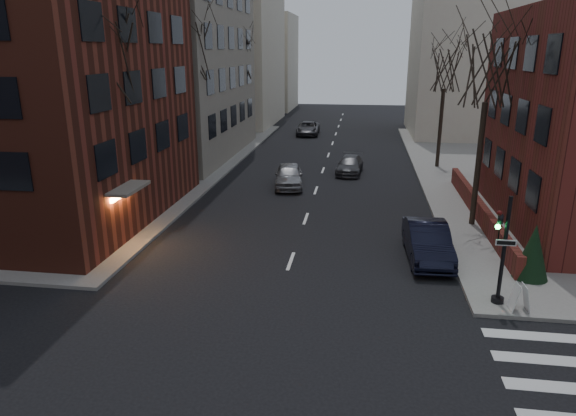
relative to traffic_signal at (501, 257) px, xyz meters
The scene contains 19 objects.
building_left_brick 25.61m from the traffic_signal, 162.24° to the left, with size 15.00×15.00×18.00m, color maroon.
low_wall_right 10.18m from the traffic_signal, 82.24° to the left, with size 0.35×16.00×1.00m, color maroon.
building_distant_la 51.89m from the traffic_signal, 116.50° to the left, with size 14.00×16.00×18.00m, color beige.
building_distant_ra 42.05m from the traffic_signal, 80.23° to the left, with size 14.00×14.00×16.00m, color beige.
building_distant_lb 66.59m from the traffic_signal, 108.38° to the left, with size 10.00×12.00×14.00m, color beige.
traffic_signal is the anchor object (origin of this frame).
tree_left_a 18.66m from the traffic_signal, 163.35° to the left, with size 4.18×4.18×10.26m.
tree_left_b 24.87m from the traffic_signal, 134.54° to the left, with size 4.40×4.40×10.80m.
tree_left_c 35.76m from the traffic_signal, 118.36° to the left, with size 3.96×3.96×9.72m.
tree_right_a 10.92m from the traffic_signal, 84.53° to the left, with size 3.96×3.96×9.72m.
tree_right_b 23.71m from the traffic_signal, 87.85° to the left, with size 3.74×3.74×9.18m.
streetlamp_near 20.86m from the traffic_signal, 141.13° to the left, with size 0.36×0.36×6.28m.
streetlamp_far 36.81m from the traffic_signal, 116.06° to the left, with size 0.36×0.36×6.28m.
parked_sedan 4.73m from the traffic_signal, 115.64° to the left, with size 1.72×4.94×1.63m, color black.
car_lane_silver 18.58m from the traffic_signal, 122.09° to the left, with size 1.84×4.58×1.56m, color gray.
car_lane_gray 21.15m from the traffic_signal, 106.16° to the left, with size 1.78×4.38×1.27m, color #3B3C40.
car_lane_far 39.54m from the traffic_signal, 106.06° to the left, with size 2.34×5.07×1.41m, color #3D3D42.
sandwich_board 1.52m from the traffic_signal, 36.74° to the right, with size 0.43×0.61×0.97m, color white.
evergreen_shrub 3.06m from the traffic_signal, 52.01° to the left, with size 1.35×1.35×2.26m, color black.
Camera 1 is at (2.89, -8.71, 8.93)m, focal length 32.00 mm.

